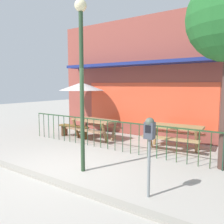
% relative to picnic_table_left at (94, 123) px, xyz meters
% --- Properties ---
extents(ground, '(40.00, 40.00, 0.00)m').
position_rel_picnic_table_left_xyz_m(ground, '(1.41, -3.07, -0.61)').
color(ground, '#A6A098').
extents(pub_storefront, '(8.58, 1.27, 4.83)m').
position_rel_picnic_table_left_xyz_m(pub_storefront, '(1.41, 1.77, 1.80)').
color(pub_storefront, '#59271C').
rests_on(pub_storefront, ground).
extents(patio_fence_front, '(7.23, 0.04, 0.97)m').
position_rel_picnic_table_left_xyz_m(patio_fence_front, '(1.41, -0.89, 0.05)').
color(patio_fence_front, '#234125').
rests_on(patio_fence_front, ground).
extents(picnic_table_left, '(1.88, 1.46, 0.79)m').
position_rel_picnic_table_left_xyz_m(picnic_table_left, '(0.00, 0.00, 0.00)').
color(picnic_table_left, '#9C714F').
rests_on(picnic_table_left, ground).
extents(picnic_table_right, '(1.91, 1.51, 0.79)m').
position_rel_picnic_table_left_xyz_m(picnic_table_right, '(3.04, 0.43, 0.00)').
color(picnic_table_right, '#997D4B').
rests_on(picnic_table_right, ground).
extents(patio_umbrella, '(1.95, 1.95, 2.21)m').
position_rel_picnic_table_left_xyz_m(patio_umbrella, '(-1.21, 0.64, 1.42)').
color(patio_umbrella, black).
rests_on(patio_umbrella, ground).
extents(patio_bench, '(1.41, 0.39, 0.48)m').
position_rel_picnic_table_left_xyz_m(patio_bench, '(-0.84, -0.28, -0.26)').
color(patio_bench, brown).
rests_on(patio_bench, ground).
extents(parking_meter_near, '(0.18, 0.17, 1.52)m').
position_rel_picnic_table_left_xyz_m(parking_meter_near, '(3.79, -3.12, 0.56)').
color(parking_meter_near, slate).
rests_on(parking_meter_near, ground).
extents(street_lamp, '(0.28, 0.28, 4.04)m').
position_rel_picnic_table_left_xyz_m(street_lamp, '(1.88, -2.81, 2.02)').
color(street_lamp, '#294329').
rests_on(street_lamp, ground).
extents(curb_edge, '(12.01, 0.20, 0.11)m').
position_rel_picnic_table_left_xyz_m(curb_edge, '(1.41, -3.70, -0.61)').
color(curb_edge, gray).
rests_on(curb_edge, ground).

